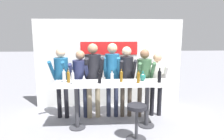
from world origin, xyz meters
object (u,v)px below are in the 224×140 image
at_px(person_left, 81,77).
at_px(person_far_right, 157,78).
at_px(person_far_left, 61,75).
at_px(wine_bottle_3, 138,77).
at_px(person_right, 144,76).
at_px(wine_bottle_4, 121,76).
at_px(person_center_left, 93,73).
at_px(person_center, 112,72).
at_px(wine_bottle_6, 73,77).
at_px(wine_bottle_2, 68,76).
at_px(wine_glass_0, 84,78).
at_px(wine_bottle_0, 100,77).
at_px(tasting_table, 112,89).
at_px(wine_bottle_1, 112,77).
at_px(bar_stool, 137,117).
at_px(person_center_right, 126,74).
at_px(decorative_vase, 143,77).
at_px(wine_bottle_5, 159,76).
at_px(wine_bottle_7, 64,76).

xyz_separation_m(person_left, person_far_right, (1.88, -0.01, -0.04)).
distance_m(person_far_left, wine_bottle_3, 1.87).
bearing_deg(person_right, wine_bottle_4, -140.89).
relative_size(person_far_right, wine_bottle_3, 5.67).
bearing_deg(person_center_left, person_far_right, -7.77).
bearing_deg(person_far_left, person_center, 9.99).
bearing_deg(person_center_left, person_left, 164.08).
bearing_deg(person_center, wine_bottle_6, -132.71).
bearing_deg(wine_bottle_2, wine_glass_0, -18.50).
relative_size(wine_bottle_0, wine_bottle_6, 0.87).
height_order(tasting_table, wine_bottle_1, wine_bottle_1).
bearing_deg(tasting_table, wine_glass_0, -171.87).
height_order(tasting_table, person_far_right, person_far_right).
bearing_deg(wine_bottle_4, bar_stool, -68.84).
relative_size(person_center_right, wine_glass_0, 10.01).
height_order(bar_stool, person_right, person_right).
relative_size(tasting_table, person_left, 1.50).
height_order(person_center, wine_bottle_4, person_center).
relative_size(person_center, person_far_right, 1.15).
distance_m(person_left, person_center_left, 0.33).
height_order(wine_bottle_0, wine_bottle_6, wine_bottle_6).
relative_size(wine_bottle_0, wine_bottle_2, 0.96).
height_order(person_far_right, decorative_vase, person_far_right).
bearing_deg(bar_stool, wine_bottle_6, 160.22).
height_order(person_left, wine_bottle_4, person_left).
relative_size(wine_bottle_1, decorative_vase, 1.25).
relative_size(person_far_left, wine_bottle_4, 5.96).
bearing_deg(wine_bottle_3, person_center_left, 146.04).
distance_m(tasting_table, wine_bottle_2, 0.99).
xyz_separation_m(wine_bottle_4, wine_bottle_5, (0.81, -0.13, 0.01)).
distance_m(person_center_right, person_right, 0.44).
bearing_deg(bar_stool, person_far_right, 58.56).
bearing_deg(wine_bottle_0, person_far_left, 144.05).
bearing_deg(wine_glass_0, wine_bottle_7, 164.07).
distance_m(tasting_table, wine_bottle_1, 0.30).
xyz_separation_m(wine_bottle_5, decorative_vase, (-0.32, 0.17, -0.06)).
relative_size(person_far_left, person_right, 1.03).
relative_size(person_left, person_center_left, 0.91).
xyz_separation_m(wine_bottle_1, wine_bottle_3, (0.56, -0.01, 0.00)).
xyz_separation_m(person_center_left, person_right, (1.24, -0.04, -0.09)).
height_order(wine_bottle_2, wine_bottle_7, wine_bottle_7).
relative_size(person_center_left, wine_bottle_1, 6.71).
xyz_separation_m(person_center_right, person_right, (0.43, -0.05, -0.05)).
height_order(person_center, wine_bottle_7, person_center).
distance_m(person_right, wine_bottle_1, 1.03).
xyz_separation_m(person_center_left, wine_glass_0, (-0.18, -0.63, 0.02)).
bearing_deg(person_center, person_far_left, -171.89).
xyz_separation_m(person_center_right, person_far_right, (0.77, 0.01, -0.12)).
xyz_separation_m(person_center, wine_bottle_5, (0.97, -0.68, 0.03)).
bearing_deg(person_right, bar_stool, -108.03).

